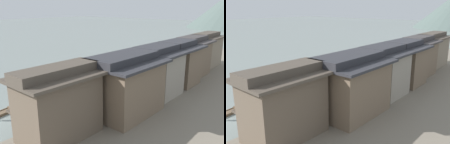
% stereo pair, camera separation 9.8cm
% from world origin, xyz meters
% --- Properties ---
extents(boat_moored_nearest, '(3.63, 4.76, 0.77)m').
position_xyz_m(boat_moored_nearest, '(-1.64, 35.91, 0.26)').
color(boat_moored_nearest, brown).
rests_on(boat_moored_nearest, ground).
extents(boat_moored_second, '(1.64, 3.80, 0.52)m').
position_xyz_m(boat_moored_second, '(4.70, 19.19, 0.18)').
color(boat_moored_second, '#232326').
rests_on(boat_moored_second, ground).
extents(boat_moored_third, '(1.00, 4.49, 0.66)m').
position_xyz_m(boat_moored_third, '(4.54, 33.86, 0.22)').
color(boat_moored_third, brown).
rests_on(boat_moored_third, ground).
extents(boat_moored_far, '(4.05, 2.36, 0.50)m').
position_xyz_m(boat_moored_far, '(3.12, 58.66, 0.17)').
color(boat_moored_far, brown).
rests_on(boat_moored_far, ground).
extents(boat_midriver_drifting, '(0.98, 5.58, 0.46)m').
position_xyz_m(boat_midriver_drifting, '(4.61, 46.09, 0.15)').
color(boat_midriver_drifting, '#33281E').
rests_on(boat_midriver_drifting, ground).
extents(house_waterfront_nearest, '(5.15, 7.26, 6.14)m').
position_xyz_m(house_waterfront_nearest, '(8.97, 2.73, 3.81)').
color(house_waterfront_nearest, brown).
rests_on(house_waterfront_nearest, riverbank_right).
extents(house_waterfront_second, '(7.05, 8.00, 6.14)m').
position_xyz_m(house_waterfront_second, '(9.92, 10.08, 3.80)').
color(house_waterfront_second, '#75604C').
rests_on(house_waterfront_second, riverbank_right).
extents(house_waterfront_tall, '(6.59, 5.84, 6.14)m').
position_xyz_m(house_waterfront_tall, '(9.69, 17.06, 3.82)').
color(house_waterfront_tall, gray).
rests_on(house_waterfront_tall, riverbank_right).
extents(house_waterfront_narrow, '(6.62, 5.51, 6.14)m').
position_xyz_m(house_waterfront_narrow, '(9.70, 22.89, 3.82)').
color(house_waterfront_narrow, '#75604C').
rests_on(house_waterfront_narrow, riverbank_right).
extents(house_waterfront_far, '(5.84, 6.00, 6.14)m').
position_xyz_m(house_waterfront_far, '(9.31, 28.88, 3.82)').
color(house_waterfront_far, '#75604C').
rests_on(house_waterfront_far, riverbank_right).
extents(house_waterfront_end, '(5.24, 8.16, 6.14)m').
position_xyz_m(house_waterfront_end, '(9.01, 35.61, 3.81)').
color(house_waterfront_end, gray).
rests_on(house_waterfront_end, riverbank_right).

